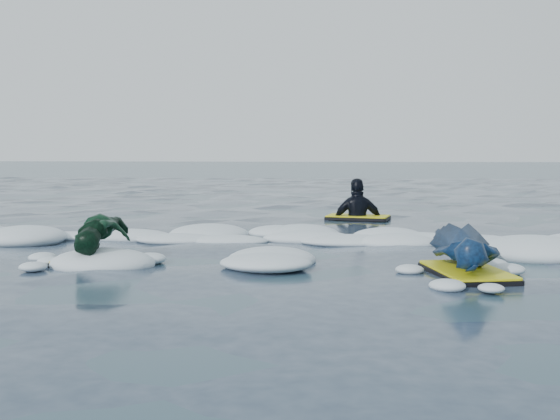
# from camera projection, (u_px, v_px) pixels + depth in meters

# --- Properties ---
(ground) EXTENTS (120.00, 120.00, 0.00)m
(ground) POSITION_uv_depth(u_px,v_px,m) (217.00, 262.00, 7.42)
(ground) COLOR #1A353E
(ground) RESTS_ON ground
(foam_band) EXTENTS (12.00, 3.10, 0.30)m
(foam_band) POSITION_uv_depth(u_px,v_px,m) (233.00, 248.00, 8.44)
(foam_band) COLOR silver
(foam_band) RESTS_ON ground
(prone_woman_unit) EXTENTS (0.84, 1.70, 0.43)m
(prone_woman_unit) POSITION_uv_depth(u_px,v_px,m) (464.00, 251.00, 6.69)
(prone_woman_unit) COLOR black
(prone_woman_unit) RESTS_ON ground
(prone_child_unit) EXTENTS (0.82, 1.35, 0.50)m
(prone_child_unit) POSITION_uv_depth(u_px,v_px,m) (101.00, 238.00, 7.38)
(prone_child_unit) COLOR black
(prone_child_unit) RESTS_ON ground
(waiting_rider_unit) EXTENTS (1.13, 0.77, 1.55)m
(waiting_rider_unit) POSITION_uv_depth(u_px,v_px,m) (358.00, 224.00, 11.78)
(waiting_rider_unit) COLOR black
(waiting_rider_unit) RESTS_ON ground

